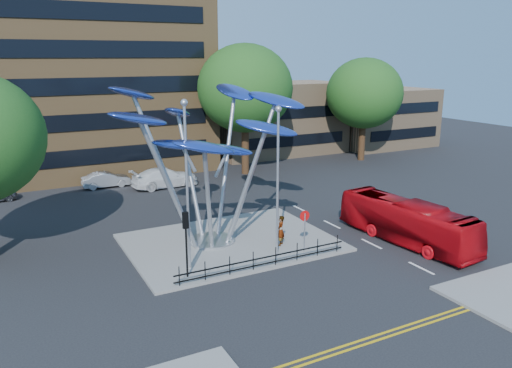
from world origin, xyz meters
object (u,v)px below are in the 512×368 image
red_bus (407,222)px  parked_car_right (165,178)px  pedestrian (281,231)px  tree_far (364,93)px  tree_right (245,88)px  leaf_sculpture (207,130)px  traffic_light_island (186,231)px  parked_car_mid (106,180)px  street_lamp_right (278,168)px  no_entry_sign_island (305,224)px  street_lamp_left (187,171)px

red_bus → parked_car_right: (-8.84, 19.47, -0.48)m
pedestrian → tree_far: bearing=178.6°
tree_right → leaf_sculpture: bearing=-123.3°
pedestrian → traffic_light_island: bearing=-28.5°
leaf_sculpture → traffic_light_island: (-2.93, -4.18, -4.26)m
tree_far → traffic_light_island: (-27.00, -19.50, -4.49)m
red_bus → tree_far: bearing=52.0°
leaf_sculpture → parked_car_mid: leaf_sculpture is taller
red_bus → parked_car_right: bearing=109.5°
tree_far → red_bus: (-13.50, -20.72, -5.80)m
street_lamp_right → parked_car_mid: 21.17m
tree_right → tree_far: tree_right is taller
leaf_sculpture → red_bus: 13.11m
no_entry_sign_island → pedestrian: no_entry_sign_island is taller
tree_far → leaf_sculpture: size_ratio=0.85×
leaf_sculpture → street_lamp_left: bearing=-127.4°
pedestrian → street_lamp_right: bearing=8.8°
tree_right → leaf_sculpture: tree_right is taller
tree_right → tree_far: (14.00, 0.00, -0.93)m
leaf_sculpture → parked_car_mid: (-2.77, 16.32, -6.21)m
leaf_sculpture → parked_car_mid: bearing=99.6°
traffic_light_island → parked_car_right: bearing=75.7°
traffic_light_island → no_entry_sign_island: traffic_light_island is taller
street_lamp_left → street_lamp_right: size_ratio=1.06×
tree_right → pedestrian: size_ratio=6.74×
street_lamp_right → pedestrian: (0.86, 1.07, -4.05)m
pedestrian → no_entry_sign_island: bearing=70.1°
tree_right → leaf_sculpture: 18.37m
leaf_sculpture → street_lamp_right: leaf_sculpture is taller
no_entry_sign_island → pedestrian: size_ratio=1.36×
no_entry_sign_island → parked_car_right: (-2.34, 18.24, -0.99)m
street_lamp_right → no_entry_sign_island: 3.64m
leaf_sculpture → street_lamp_right: 4.83m
parked_car_right → no_entry_sign_island: bearing=-176.7°
pedestrian → parked_car_mid: pedestrian is taller
parked_car_mid → street_lamp_right: bearing=-163.5°
street_lamp_left → traffic_light_island: street_lamp_left is taller
leaf_sculpture → pedestrian: (3.43, -2.61, -5.82)m
parked_car_right → pedestrian: bearing=-178.2°
street_lamp_left → red_bus: bearing=-9.7°
leaf_sculpture → pedestrian: 7.24m
parked_car_mid → pedestrian: bearing=-160.4°
red_bus → parked_car_mid: size_ratio=2.32×
street_lamp_right → no_entry_sign_island: bearing=-17.9°
tree_far → pedestrian: size_ratio=6.01×
red_bus → parked_car_mid: red_bus is taller
leaf_sculpture → parked_car_right: (1.73, 14.07, -6.05)m
tree_right → parked_car_right: (-8.34, -1.25, -7.21)m
no_entry_sign_island → red_bus: size_ratio=0.26×
tree_right → tree_far: size_ratio=1.12×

